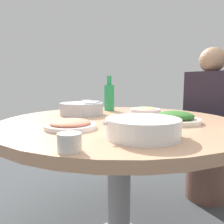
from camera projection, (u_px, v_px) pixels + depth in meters
name	position (u px, v px, depth m)	size (l,w,h in m)	color
round_dining_table	(119.00, 137.00, 1.21)	(1.27, 1.27, 0.73)	#99999E
rice_bowl	(82.00, 108.00, 1.39)	(0.27, 0.27, 0.08)	#B2B5BA
soup_bowl	(143.00, 128.00, 0.81)	(0.28, 0.29, 0.07)	white
dish_greens	(175.00, 118.00, 1.11)	(0.25, 0.25, 0.06)	silver
dish_noodles	(145.00, 110.00, 1.49)	(0.20, 0.20, 0.04)	silver
dish_shrimp	(70.00, 124.00, 0.97)	(0.23, 0.23, 0.04)	silver
green_bottle	(109.00, 97.00, 1.59)	(0.07, 0.07, 0.25)	#268E4C
tea_cup_near	(69.00, 142.00, 0.64)	(0.07, 0.07, 0.06)	silver
tea_cup_far	(87.00, 105.00, 1.65)	(0.08, 0.08, 0.07)	beige
stool_for_diner_left	(206.00, 172.00, 1.78)	(0.30, 0.30, 0.43)	brown
diner_left	(210.00, 106.00, 1.70)	(0.35, 0.35, 0.76)	#2D333D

